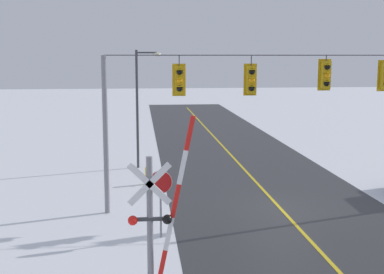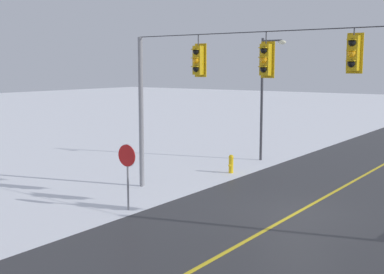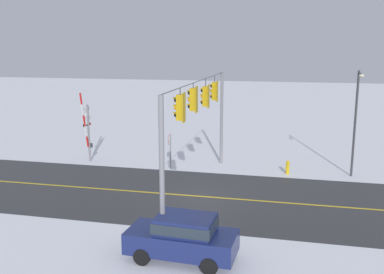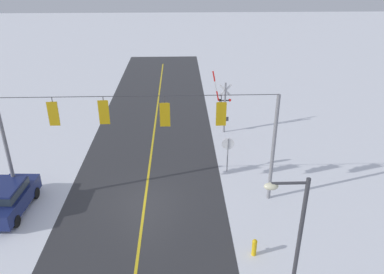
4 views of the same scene
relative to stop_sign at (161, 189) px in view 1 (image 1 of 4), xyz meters
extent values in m
plane|color=white|center=(5.00, 3.06, -1.71)|extent=(160.00, 160.00, 0.00)
cube|color=#303033|center=(5.00, 9.06, -1.71)|extent=(9.00, 80.00, 0.01)
cube|color=gold|center=(5.00, 9.06, -1.70)|extent=(0.14, 72.00, 0.01)
cylinder|color=gray|center=(-2.00, 3.06, 1.39)|extent=(0.20, 0.20, 6.20)
cylinder|color=#38383D|center=(5.00, 3.06, 4.49)|extent=(14.00, 0.04, 0.04)
cylinder|color=#38383D|center=(0.88, 3.06, 4.28)|extent=(0.04, 0.04, 0.41)
cube|color=#C6990F|center=(0.88, 3.06, 3.53)|extent=(0.34, 0.28, 1.08)
cube|color=#C6990F|center=(0.88, 3.22, 3.53)|extent=(0.52, 0.03, 1.26)
sphere|color=black|center=(0.88, 2.91, 3.85)|extent=(0.24, 0.24, 0.24)
cube|color=#C6990F|center=(0.88, 2.84, 3.94)|extent=(0.26, 0.16, 0.03)
sphere|color=#F99E0F|center=(0.88, 2.91, 3.53)|extent=(0.24, 0.24, 0.24)
cube|color=#C6990F|center=(0.88, 2.84, 3.62)|extent=(0.26, 0.16, 0.03)
sphere|color=black|center=(0.88, 2.91, 3.21)|extent=(0.24, 0.24, 0.24)
cube|color=#C6990F|center=(0.88, 2.84, 3.30)|extent=(0.26, 0.16, 0.03)
cylinder|color=#38383D|center=(3.71, 3.06, 4.28)|extent=(0.04, 0.04, 0.42)
cube|color=#C6990F|center=(3.71, 3.06, 3.53)|extent=(0.34, 0.28, 1.08)
cube|color=#C6990F|center=(3.71, 3.22, 3.53)|extent=(0.52, 0.03, 1.26)
sphere|color=black|center=(3.71, 2.91, 3.85)|extent=(0.24, 0.24, 0.24)
cube|color=#C6990F|center=(3.71, 2.84, 3.93)|extent=(0.26, 0.16, 0.03)
sphere|color=#F99E0F|center=(3.71, 2.91, 3.53)|extent=(0.24, 0.24, 0.24)
cube|color=#C6990F|center=(3.71, 2.84, 3.61)|extent=(0.26, 0.16, 0.03)
sphere|color=black|center=(3.71, 2.91, 3.21)|extent=(0.24, 0.24, 0.24)
cube|color=#C6990F|center=(3.71, 2.84, 3.29)|extent=(0.26, 0.16, 0.03)
cylinder|color=#38383D|center=(6.74, 3.06, 4.37)|extent=(0.04, 0.04, 0.24)
cube|color=#C6990F|center=(6.74, 3.06, 3.71)|extent=(0.34, 0.28, 1.08)
cube|color=#C6990F|center=(6.74, 3.22, 3.71)|extent=(0.52, 0.03, 1.26)
sphere|color=black|center=(6.74, 2.91, 4.03)|extent=(0.24, 0.24, 0.24)
cube|color=#C6990F|center=(6.74, 2.84, 4.11)|extent=(0.26, 0.16, 0.03)
sphere|color=#F99E0F|center=(6.74, 2.91, 3.71)|extent=(0.24, 0.24, 0.24)
cube|color=#C6990F|center=(6.74, 2.84, 3.79)|extent=(0.26, 0.16, 0.03)
sphere|color=black|center=(6.74, 2.91, 3.39)|extent=(0.24, 0.24, 0.24)
cube|color=#C6990F|center=(6.74, 2.84, 3.47)|extent=(0.26, 0.16, 0.03)
cube|color=#C6990F|center=(9.24, 3.22, 3.66)|extent=(0.52, 0.03, 1.26)
cylinder|color=gray|center=(0.00, 0.02, -0.56)|extent=(0.07, 0.07, 2.30)
cylinder|color=#B71414|center=(0.00, -0.02, 0.24)|extent=(0.76, 0.03, 0.76)
cylinder|color=white|center=(0.00, 0.00, 0.24)|extent=(0.80, 0.01, 0.80)
cylinder|color=gray|center=(-0.47, -5.97, 0.29)|extent=(0.14, 0.14, 4.00)
cube|color=white|center=(-0.47, -6.02, 1.69)|extent=(0.98, 0.04, 0.98)
cube|color=white|center=(-0.47, -6.02, 1.69)|extent=(0.98, 0.04, 0.98)
cube|color=#38383D|center=(-0.47, -6.01, 0.89)|extent=(0.80, 0.06, 0.08)
sphere|color=red|center=(-0.85, -6.07, 0.89)|extent=(0.22, 0.22, 0.22)
sphere|color=black|center=(-0.09, -6.07, 0.89)|extent=(0.22, 0.22, 0.22)
cube|color=red|center=(-0.21, -5.97, -0.24)|extent=(0.26, 0.08, 0.78)
cube|color=white|center=(-0.05, -5.97, 0.52)|extent=(0.26, 0.08, 0.78)
cube|color=red|center=(0.10, -5.97, 1.28)|extent=(0.26, 0.08, 0.78)
cube|color=white|center=(0.26, -5.97, 2.04)|extent=(0.26, 0.08, 0.78)
cube|color=red|center=(0.42, -5.97, 2.79)|extent=(0.26, 0.08, 0.78)
cylinder|color=#38383D|center=(-0.80, 11.42, 1.54)|extent=(0.14, 0.14, 6.50)
cylinder|color=#38383D|center=(-0.25, 11.42, 4.64)|extent=(1.10, 0.09, 0.09)
ellipsoid|color=beige|center=(0.30, 11.42, 4.54)|extent=(0.44, 0.28, 0.22)
cylinder|color=gold|center=(-0.34, 7.56, -1.36)|extent=(0.22, 0.22, 0.70)
sphere|color=gold|center=(-0.34, 7.56, -0.95)|extent=(0.24, 0.24, 0.24)
cylinder|color=gold|center=(-0.34, 7.42, -1.33)|extent=(0.09, 0.10, 0.09)
camera|label=1|loc=(-0.65, -17.09, 4.46)|focal=48.51mm
camera|label=2|loc=(11.99, -12.93, 3.29)|focal=47.89mm
camera|label=3|loc=(26.86, 7.58, 6.17)|focal=40.98mm
camera|label=4|loc=(2.98, 20.78, 10.68)|focal=35.28mm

